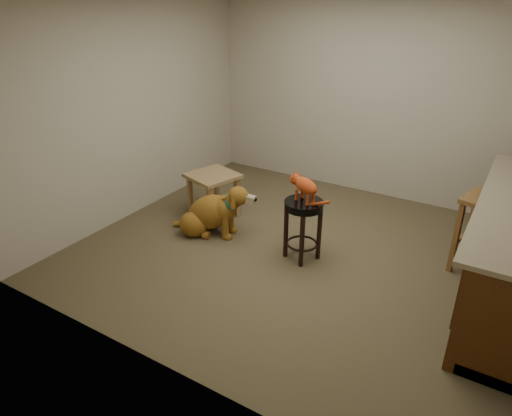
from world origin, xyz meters
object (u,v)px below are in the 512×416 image
Objects in this scene: wood_stool at (482,235)px; golden_retriever at (211,213)px; padded_stool at (303,218)px; side_table at (213,189)px; tabby_kitten at (304,186)px.

wood_stool is 2.83m from golden_retriever.
padded_stool is 1.42m from side_table.
wood_stool is at bearing 1.52° from golden_retriever.
wood_stool is at bearing 22.62° from padded_stool.
wood_stool reaches higher than side_table.
padded_stool reaches higher than golden_retriever.
padded_stool is 1.73m from wood_stool.
tabby_kitten reaches higher than side_table.
tabby_kitten is at bearing -157.66° from wood_stool.
golden_retriever is at bearing -57.58° from side_table.
wood_stool is 1.79m from tabby_kitten.
side_table is at bearing 166.84° from padded_stool.
wood_stool reaches higher than golden_retriever.
golden_retriever is at bearing -155.66° from tabby_kitten.
tabby_kitten reaches higher than wood_stool.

